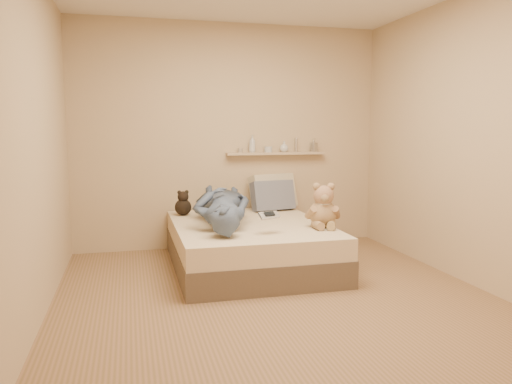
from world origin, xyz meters
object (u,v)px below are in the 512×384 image
object	(u,v)px
pillow_cream	(273,192)
wall_shelf	(276,153)
pillow_grey	(273,196)
person	(222,205)
teddy_bear	(323,209)
dark_plush	(183,205)
bed	(249,245)
game_console	(269,215)

from	to	relation	value
pillow_cream	wall_shelf	xyz separation A→B (m)	(0.06, 0.08, 0.45)
pillow_grey	wall_shelf	xyz separation A→B (m)	(0.10, 0.22, 0.48)
wall_shelf	person	bearing A→B (deg)	-133.61
teddy_bear	dark_plush	xyz separation A→B (m)	(-1.23, 1.00, -0.06)
dark_plush	bed	bearing A→B (deg)	-45.81
game_console	wall_shelf	distance (m)	1.60
pillow_cream	wall_shelf	distance (m)	0.46
pillow_cream	wall_shelf	bearing A→B (deg)	53.84
bed	pillow_grey	xyz separation A→B (m)	(0.45, 0.69, 0.40)
wall_shelf	dark_plush	bearing A→B (deg)	-165.47
pillow_grey	person	bearing A→B (deg)	-138.25
pillow_cream	wall_shelf	world-z (taller)	wall_shelf
teddy_bear	pillow_grey	world-z (taller)	teddy_bear
bed	dark_plush	size ratio (longest dim) A/B	6.80
teddy_bear	pillow_cream	distance (m)	1.23
bed	pillow_grey	size ratio (longest dim) A/B	3.80
dark_plush	person	size ratio (longest dim) A/B	0.18
pillow_cream	wall_shelf	size ratio (longest dim) A/B	0.46
person	game_console	bearing A→B (deg)	127.97
game_console	bed	bearing A→B (deg)	95.92
pillow_grey	wall_shelf	distance (m)	0.54
game_console	pillow_cream	xyz separation A→B (m)	(0.44, 1.37, 0.03)
pillow_grey	teddy_bear	bearing A→B (deg)	-80.10
bed	wall_shelf	distance (m)	1.38
game_console	person	size ratio (longest dim) A/B	0.13
dark_plush	pillow_cream	bearing A→B (deg)	11.32
dark_plush	pillow_grey	xyz separation A→B (m)	(1.04, 0.08, 0.05)
pillow_cream	dark_plush	bearing A→B (deg)	-168.68
dark_plush	person	bearing A→B (deg)	-59.64
game_console	pillow_grey	xyz separation A→B (m)	(0.39, 1.23, 0.00)
person	pillow_grey	bearing A→B (deg)	-128.92
pillow_cream	bed	bearing A→B (deg)	-120.67
teddy_bear	dark_plush	distance (m)	1.59
teddy_bear	person	bearing A→B (deg)	153.89
pillow_cream	pillow_grey	bearing A→B (deg)	-107.33
teddy_bear	person	xyz separation A→B (m)	(-0.90, 0.44, 0.01)
game_console	wall_shelf	world-z (taller)	wall_shelf
dark_plush	teddy_bear	bearing A→B (deg)	-39.16
bed	wall_shelf	size ratio (longest dim) A/B	1.58
bed	wall_shelf	world-z (taller)	wall_shelf
bed	pillow_cream	xyz separation A→B (m)	(0.49, 0.83, 0.43)
dark_plush	pillow_grey	world-z (taller)	pillow_grey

